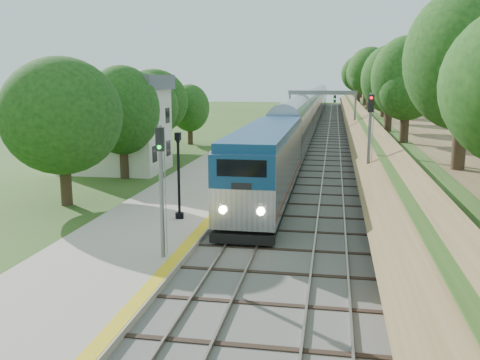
% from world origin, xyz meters
% --- Properties ---
extents(trackbed, '(9.50, 170.00, 0.28)m').
position_xyz_m(trackbed, '(2.00, 60.00, 0.07)').
color(trackbed, '#4C4944').
rests_on(trackbed, ground).
extents(platform, '(6.40, 68.00, 0.38)m').
position_xyz_m(platform, '(-5.20, 16.00, 0.19)').
color(platform, '#A89B88').
rests_on(platform, ground).
extents(yellow_stripe, '(0.55, 68.00, 0.01)m').
position_xyz_m(yellow_stripe, '(-2.35, 16.00, 0.39)').
color(yellow_stripe, gold).
rests_on(yellow_stripe, platform).
extents(embankment, '(10.64, 170.00, 11.70)m').
position_xyz_m(embankment, '(10.35, 60.00, 1.95)').
color(embankment, brown).
rests_on(embankment, ground).
extents(station_building, '(8.60, 6.60, 8.00)m').
position_xyz_m(station_building, '(-14.00, 30.00, 4.09)').
color(station_building, silver).
rests_on(station_building, ground).
extents(signal_gantry, '(8.40, 0.38, 6.20)m').
position_xyz_m(signal_gantry, '(2.47, 54.99, 4.82)').
color(signal_gantry, slate).
rests_on(signal_gantry, ground).
extents(trees_behind_platform, '(7.82, 53.32, 7.21)m').
position_xyz_m(trees_behind_platform, '(-11.17, 20.67, 4.53)').
color(trees_behind_platform, '#332316').
rests_on(trees_behind_platform, ground).
extents(train, '(3.10, 145.25, 4.55)m').
position_xyz_m(train, '(0.00, 82.50, 2.32)').
color(train, black).
rests_on(train, trackbed).
extents(lamppost_far, '(0.46, 0.46, 4.60)m').
position_xyz_m(lamppost_far, '(-3.98, 14.57, 2.44)').
color(lamppost_far, black).
rests_on(lamppost_far, platform).
extents(signal_platform, '(0.32, 0.26, 5.53)m').
position_xyz_m(signal_platform, '(-2.90, 8.43, 3.78)').
color(signal_platform, slate).
rests_on(signal_platform, platform).
extents(signal_farside, '(0.37, 0.29, 6.74)m').
position_xyz_m(signal_farside, '(6.20, 22.02, 4.24)').
color(signal_farside, slate).
rests_on(signal_farside, ground).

